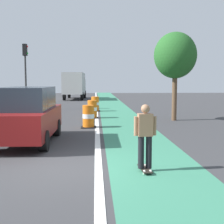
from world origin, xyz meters
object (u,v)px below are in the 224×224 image
skateboarder_on_lane (145,135)px  traffic_light_corner (25,65)px  traffic_barrel_front (88,117)px  delivery_truck_down_block (75,84)px  traffic_barrel_mid (92,109)px  parked_suv_nearest (28,115)px  street_tree_sidewalk (175,56)px  traffic_barrel_back (95,104)px

skateboarder_on_lane → traffic_light_corner: traffic_light_corner is taller
traffic_barrel_front → delivery_truck_down_block: (-2.20, 23.57, 1.31)m
traffic_barrel_front → delivery_truck_down_block: delivery_truck_down_block is taller
traffic_light_corner → traffic_barrel_mid: bearing=-47.9°
parked_suv_nearest → street_tree_sidewalk: (6.98, 6.10, 2.63)m
traffic_light_corner → parked_suv_nearest: bearing=-77.4°
skateboarder_on_lane → traffic_barrel_back: skateboarder_on_lane is taller
traffic_barrel_mid → traffic_barrel_back: (0.17, 4.28, 0.00)m
skateboarder_on_lane → delivery_truck_down_block: bearing=96.9°
skateboarder_on_lane → traffic_barrel_back: (-1.26, 15.54, -0.38)m
traffic_barrel_mid → traffic_light_corner: bearing=132.1°
skateboarder_on_lane → delivery_truck_down_block: size_ratio=0.22×
parked_suv_nearest → traffic_barrel_mid: 7.78m
traffic_barrel_mid → skateboarder_on_lane: bearing=-82.8°
traffic_barrel_front → skateboarder_on_lane: bearing=-78.0°
traffic_barrel_front → traffic_light_corner: (-5.07, 9.61, 2.97)m
traffic_barrel_front → traffic_barrel_mid: bearing=87.8°
delivery_truck_down_block → traffic_light_corner: (-2.88, -13.97, 1.65)m
traffic_barrel_front → delivery_truck_down_block: bearing=95.3°
traffic_barrel_back → street_tree_sidewalk: (4.54, -5.60, 3.14)m
traffic_barrel_front → traffic_barrel_back: size_ratio=1.00×
traffic_barrel_front → traffic_barrel_mid: 3.83m
parked_suv_nearest → delivery_truck_down_block: size_ratio=0.60×
street_tree_sidewalk → traffic_barrel_front: bearing=-152.7°
traffic_barrel_front → traffic_barrel_back: 8.12m
traffic_barrel_mid → traffic_light_corner: 8.33m
traffic_barrel_front → traffic_barrel_mid: (0.15, 3.83, 0.00)m
traffic_barrel_front → traffic_barrel_back: same height
parked_suv_nearest → traffic_barrel_back: size_ratio=4.25×
traffic_barrel_back → traffic_light_corner: (-5.39, 1.50, 2.97)m
skateboarder_on_lane → street_tree_sidewalk: size_ratio=0.34×
skateboarder_on_lane → street_tree_sidewalk: (3.28, 9.93, 2.76)m
traffic_barrel_back → delivery_truck_down_block: 15.72m
parked_suv_nearest → traffic_barrel_front: bearing=59.5°
skateboarder_on_lane → parked_suv_nearest: 5.33m
skateboarder_on_lane → traffic_barrel_back: size_ratio=1.55×
parked_suv_nearest → street_tree_sidewalk: bearing=41.2°
parked_suv_nearest → traffic_barrel_front: parked_suv_nearest is taller
traffic_barrel_back → traffic_barrel_mid: bearing=-92.3°
skateboarder_on_lane → delivery_truck_down_block: 31.24m
street_tree_sidewalk → traffic_barrel_mid: bearing=164.3°
traffic_barrel_front → parked_suv_nearest: bearing=-120.5°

